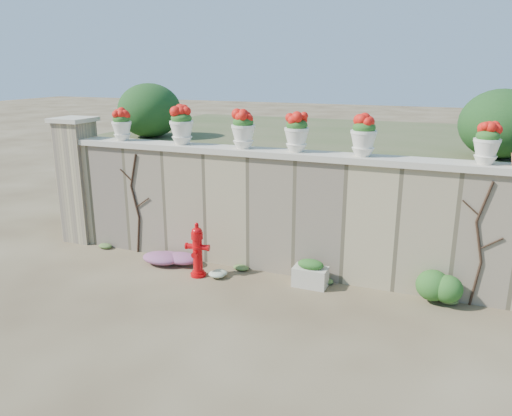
% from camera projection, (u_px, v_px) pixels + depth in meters
% --- Properties ---
extents(ground, '(80.00, 80.00, 0.00)m').
position_uv_depth(ground, '(231.00, 313.00, 7.20)').
color(ground, '#4C3B26').
rests_on(ground, ground).
extents(stone_wall, '(8.00, 0.40, 2.00)m').
position_uv_depth(stone_wall, '(274.00, 214.00, 8.53)').
color(stone_wall, tan).
rests_on(stone_wall, ground).
extents(wall_cap, '(8.10, 0.52, 0.10)m').
position_uv_depth(wall_cap, '(275.00, 153.00, 8.24)').
color(wall_cap, beige).
rests_on(wall_cap, stone_wall).
extents(gate_pillar, '(0.72, 0.72, 2.48)m').
position_uv_depth(gate_pillar, '(79.00, 179.00, 9.95)').
color(gate_pillar, tan).
rests_on(gate_pillar, ground).
extents(raised_fill, '(9.00, 6.00, 2.00)m').
position_uv_depth(raised_fill, '(322.00, 177.00, 11.39)').
color(raised_fill, '#384C23').
rests_on(raised_fill, ground).
extents(back_shrub_left, '(1.30, 1.30, 1.10)m').
position_uv_depth(back_shrub_left, '(150.00, 110.00, 10.32)').
color(back_shrub_left, '#143814').
rests_on(back_shrub_left, raised_fill).
extents(back_shrub_right, '(1.30, 1.30, 1.10)m').
position_uv_depth(back_shrub_right, '(501.00, 124.00, 7.95)').
color(back_shrub_right, '#143814').
rests_on(back_shrub_right, raised_fill).
extents(vine_left, '(0.60, 0.04, 1.91)m').
position_uv_depth(vine_left, '(136.00, 202.00, 9.30)').
color(vine_left, black).
rests_on(vine_left, ground).
extents(vine_right, '(0.60, 0.04, 1.91)m').
position_uv_depth(vine_right, '(480.00, 243.00, 7.18)').
color(vine_right, black).
rests_on(vine_right, ground).
extents(fire_hydrant, '(0.41, 0.29, 0.94)m').
position_uv_depth(fire_hydrant, '(197.00, 250.00, 8.36)').
color(fire_hydrant, red).
rests_on(fire_hydrant, ground).
extents(planter_box, '(0.55, 0.32, 0.46)m').
position_uv_depth(planter_box, '(310.00, 274.00, 8.05)').
color(planter_box, beige).
rests_on(planter_box, ground).
extents(green_shrub, '(0.66, 0.60, 0.63)m').
position_uv_depth(green_shrub, '(442.00, 286.00, 7.36)').
color(green_shrub, '#1E5119').
rests_on(green_shrub, ground).
extents(magenta_clump, '(1.02, 0.68, 0.27)m').
position_uv_depth(magenta_clump, '(171.00, 257.00, 8.95)').
color(magenta_clump, '#C928B4').
rests_on(magenta_clump, ground).
extents(white_flowers, '(0.44, 0.35, 0.16)m').
position_uv_depth(white_flowers, '(222.00, 274.00, 8.38)').
color(white_flowers, white).
rests_on(white_flowers, ground).
extents(urn_pot_0, '(0.36, 0.36, 0.57)m').
position_uv_depth(urn_pot_0, '(122.00, 125.00, 9.23)').
color(urn_pot_0, white).
rests_on(urn_pot_0, wall_cap).
extents(urn_pot_1, '(0.42, 0.42, 0.66)m').
position_uv_depth(urn_pot_1, '(182.00, 126.00, 8.77)').
color(urn_pot_1, white).
rests_on(urn_pot_1, wall_cap).
extents(urn_pot_2, '(0.40, 0.40, 0.63)m').
position_uv_depth(urn_pot_2, '(243.00, 130.00, 8.35)').
color(urn_pot_2, white).
rests_on(urn_pot_2, wall_cap).
extents(urn_pot_3, '(0.40, 0.40, 0.62)m').
position_uv_depth(urn_pot_3, '(297.00, 133.00, 8.01)').
color(urn_pot_3, white).
rests_on(urn_pot_3, wall_cap).
extents(urn_pot_4, '(0.41, 0.41, 0.64)m').
position_uv_depth(urn_pot_4, '(364.00, 136.00, 7.62)').
color(urn_pot_4, white).
rests_on(urn_pot_4, wall_cap).
extents(urn_pot_5, '(0.37, 0.37, 0.58)m').
position_uv_depth(urn_pot_5, '(487.00, 144.00, 7.01)').
color(urn_pot_5, white).
rests_on(urn_pot_5, wall_cap).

